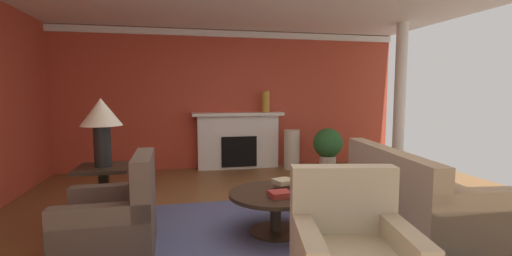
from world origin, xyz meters
TOP-DOWN VIEW (x-y plane):
  - ground_plane at (0.00, 0.00)m, footprint 8.45×8.45m
  - wall_fireplace at (0.00, 3.29)m, footprint 7.10×0.12m
  - crown_moulding at (0.00, 3.21)m, footprint 7.10×0.08m
  - area_rug at (0.04, -0.25)m, footprint 3.45×2.41m
  - fireplace at (0.18, 3.08)m, footprint 1.80×0.35m
  - sofa at (1.74, -0.18)m, footprint 1.15×2.19m
  - armchair_near_window at (-1.55, -0.48)m, footprint 0.82×0.82m
  - coffee_table at (0.04, -0.25)m, footprint 1.00×1.00m
  - side_table at (-1.77, 0.30)m, footprint 0.56×0.56m
  - table_lamp at (-1.77, 0.30)m, footprint 0.44×0.44m
  - vase_tall_corner at (1.21, 2.78)m, footprint 0.31×0.31m
  - vase_mantel_right at (0.73, 3.03)m, footprint 0.16×0.16m
  - book_red_cover at (0.04, -0.43)m, footprint 0.24×0.21m
  - book_art_folio at (0.17, -0.13)m, footprint 0.26×0.25m
  - potted_plant at (1.81, 2.42)m, footprint 0.56×0.56m
  - column_white at (2.93, 1.87)m, footprint 0.20×0.20m

SIDE VIEW (x-z plane):
  - ground_plane at x=0.00m, z-range 0.00..0.00m
  - area_rug at x=0.04m, z-range 0.00..0.01m
  - sofa at x=1.74m, z-range -0.13..0.72m
  - armchair_near_window at x=-1.55m, z-range -0.17..0.78m
  - coffee_table at x=0.04m, z-range 0.11..0.56m
  - vase_tall_corner at x=1.21m, z-range 0.00..0.77m
  - side_table at x=-1.77m, z-range 0.05..0.75m
  - book_red_cover at x=0.04m, z-range 0.45..0.51m
  - potted_plant at x=1.81m, z-range 0.08..0.91m
  - fireplace at x=0.18m, z-range -0.03..1.09m
  - book_art_folio at x=0.17m, z-range 0.51..0.56m
  - table_lamp at x=-1.77m, z-range 0.85..1.60m
  - vase_mantel_right at x=0.73m, z-range 1.11..1.53m
  - wall_fireplace at x=0.00m, z-range 0.00..2.73m
  - column_white at x=2.93m, z-range 0.00..2.73m
  - crown_moulding at x=0.00m, z-range 2.59..2.71m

